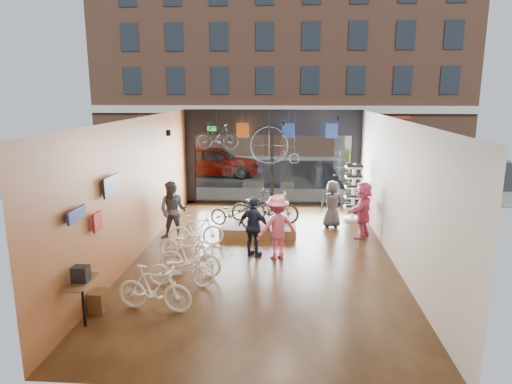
# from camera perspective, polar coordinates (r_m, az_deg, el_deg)

# --- Properties ---
(ground_plane) EXTENTS (7.00, 12.00, 0.04)m
(ground_plane) POSITION_cam_1_polar(r_m,az_deg,el_deg) (12.98, 1.01, -7.92)
(ground_plane) COLOR black
(ground_plane) RESTS_ON ground
(ceiling) EXTENTS (7.00, 12.00, 0.04)m
(ceiling) POSITION_cam_1_polar(r_m,az_deg,el_deg) (12.19, 1.08, 9.26)
(ceiling) COLOR black
(ceiling) RESTS_ON ground
(wall_left) EXTENTS (0.04, 12.00, 3.80)m
(wall_left) POSITION_cam_1_polar(r_m,az_deg,el_deg) (13.10, -14.52, 0.61)
(wall_left) COLOR #AD6532
(wall_left) RESTS_ON ground
(wall_right) EXTENTS (0.04, 12.00, 3.80)m
(wall_right) POSITION_cam_1_polar(r_m,az_deg,el_deg) (12.76, 17.04, 0.15)
(wall_right) COLOR beige
(wall_right) RESTS_ON ground
(wall_back) EXTENTS (7.00, 0.04, 3.80)m
(wall_back) POSITION_cam_1_polar(r_m,az_deg,el_deg) (6.69, -1.74, -10.46)
(wall_back) COLOR beige
(wall_back) RESTS_ON ground
(storefront) EXTENTS (7.00, 0.26, 3.80)m
(storefront) POSITION_cam_1_polar(r_m,az_deg,el_deg) (18.35, 2.04, 4.33)
(storefront) COLOR black
(storefront) RESTS_ON ground
(exit_sign) EXTENTS (0.35, 0.06, 0.18)m
(exit_sign) POSITION_cam_1_polar(r_m,az_deg,el_deg) (18.34, -5.53, 7.89)
(exit_sign) COLOR #198C26
(exit_sign) RESTS_ON storefront
(street_road) EXTENTS (30.00, 18.00, 0.02)m
(street_road) POSITION_cam_1_polar(r_m,az_deg,el_deg) (27.53, 2.68, 3.05)
(street_road) COLOR black
(street_road) RESTS_ON ground
(sidewalk_near) EXTENTS (30.00, 2.40, 0.12)m
(sidewalk_near) POSITION_cam_1_polar(r_m,az_deg,el_deg) (19.87, 2.12, -0.44)
(sidewalk_near) COLOR slate
(sidewalk_near) RESTS_ON ground
(sidewalk_far) EXTENTS (30.00, 2.00, 0.12)m
(sidewalk_far) POSITION_cam_1_polar(r_m,az_deg,el_deg) (31.47, 2.87, 4.37)
(sidewalk_far) COLOR slate
(sidewalk_far) RESTS_ON ground
(opposite_building) EXTENTS (26.00, 5.00, 14.00)m
(opposite_building) POSITION_cam_1_polar(r_m,az_deg,el_deg) (33.75, 3.10, 16.73)
(opposite_building) COLOR brown
(opposite_building) RESTS_ON ground
(street_car) EXTENTS (4.80, 1.93, 1.64)m
(street_car) POSITION_cam_1_polar(r_m,az_deg,el_deg) (24.75, -5.25, 3.88)
(street_car) COLOR gray
(street_car) RESTS_ON street_road
(box_truck) EXTENTS (2.30, 6.90, 2.72)m
(box_truck) POSITION_cam_1_polar(r_m,az_deg,el_deg) (23.67, 13.34, 4.53)
(box_truck) COLOR silver
(box_truck) RESTS_ON street_road
(floor_bike_1) EXTENTS (1.70, 0.69, 0.99)m
(floor_bike_1) POSITION_cam_1_polar(r_m,az_deg,el_deg) (9.92, -12.58, -11.68)
(floor_bike_1) COLOR white
(floor_bike_1) RESTS_ON ground_plane
(floor_bike_2) EXTENTS (1.62, 0.61, 0.84)m
(floor_bike_2) POSITION_cam_1_polar(r_m,az_deg,el_deg) (10.98, -9.37, -9.54)
(floor_bike_2) COLOR white
(floor_bike_2) RESTS_ON ground_plane
(floor_bike_3) EXTENTS (1.67, 0.73, 0.97)m
(floor_bike_3) POSITION_cam_1_polar(r_m,az_deg,el_deg) (11.52, -8.23, -8.09)
(floor_bike_3) COLOR white
(floor_bike_3) RESTS_ON ground_plane
(floor_bike_4) EXTENTS (1.59, 0.67, 0.82)m
(floor_bike_4) POSITION_cam_1_polar(r_m,az_deg,el_deg) (12.74, -8.71, -6.43)
(floor_bike_4) COLOR white
(floor_bike_4) RESTS_ON ground_plane
(floor_bike_5) EXTENTS (1.67, 0.74, 0.97)m
(floor_bike_5) POSITION_cam_1_polar(r_m,az_deg,el_deg) (13.63, -7.48, -4.78)
(floor_bike_5) COLOR white
(floor_bike_5) RESTS_ON ground_plane
(display_platform) EXTENTS (2.40, 1.80, 0.30)m
(display_platform) POSITION_cam_1_polar(r_m,az_deg,el_deg) (15.00, 0.39, -4.39)
(display_platform) COLOR brown
(display_platform) RESTS_ON ground_plane
(display_bike_left) EXTENTS (1.70, 1.05, 0.84)m
(display_bike_left) POSITION_cam_1_polar(r_m,az_deg,el_deg) (14.40, -2.83, -2.76)
(display_bike_left) COLOR #202624
(display_bike_left) RESTS_ON display_platform
(display_bike_mid) EXTENTS (1.84, 0.79, 1.07)m
(display_bike_mid) POSITION_cam_1_polar(r_m,az_deg,el_deg) (14.76, 2.00, -1.92)
(display_bike_mid) COLOR #202624
(display_bike_mid) RESTS_ON display_platform
(display_bike_right) EXTENTS (1.84, 1.51, 0.94)m
(display_bike_right) POSITION_cam_1_polar(r_m,az_deg,el_deg) (15.37, -0.11, -1.58)
(display_bike_right) COLOR #202624
(display_bike_right) RESTS_ON display_platform
(customer_1) EXTENTS (0.96, 0.79, 1.84)m
(customer_1) POSITION_cam_1_polar(r_m,az_deg,el_deg) (14.21, -10.31, -2.34)
(customer_1) COLOR #3F3F44
(customer_1) RESTS_ON ground_plane
(customer_2) EXTENTS (1.07, 0.82, 1.69)m
(customer_2) POSITION_cam_1_polar(r_m,az_deg,el_deg) (12.60, -0.24, -4.42)
(customer_2) COLOR #161C33
(customer_2) RESTS_ON ground_plane
(customer_3) EXTENTS (1.33, 1.10, 1.78)m
(customer_3) POSITION_cam_1_polar(r_m,az_deg,el_deg) (12.45, 2.66, -4.40)
(customer_3) COLOR #CC4C72
(customer_3) RESTS_ON ground_plane
(customer_4) EXTENTS (0.78, 0.52, 1.59)m
(customer_4) POSITION_cam_1_polar(r_m,az_deg,el_deg) (15.52, 9.48, -1.51)
(customer_4) COLOR #3F3F44
(customer_4) RESTS_ON ground_plane
(customer_5) EXTENTS (1.21, 1.71, 1.78)m
(customer_5) POSITION_cam_1_polar(r_m,az_deg,el_deg) (14.64, 13.23, -2.16)
(customer_5) COLOR #CC4C72
(customer_5) RESTS_ON ground_plane
(sunglasses_rack) EXTENTS (0.69, 0.60, 2.05)m
(sunglasses_rack) POSITION_cam_1_polar(r_m,az_deg,el_deg) (16.42, 12.07, -0.02)
(sunglasses_rack) COLOR white
(sunglasses_rack) RESTS_ON ground_plane
(wall_merch) EXTENTS (0.40, 2.40, 2.60)m
(wall_merch) POSITION_cam_1_polar(r_m,az_deg,el_deg) (10.06, -19.85, -6.87)
(wall_merch) COLOR navy
(wall_merch) RESTS_ON wall_left
(penny_farthing) EXTENTS (1.77, 0.06, 1.42)m
(penny_farthing) POSITION_cam_1_polar(r_m,az_deg,el_deg) (16.98, 2.64, 5.70)
(penny_farthing) COLOR black
(penny_farthing) RESTS_ON ceiling
(hung_bike) EXTENTS (1.60, 0.52, 0.95)m
(hung_bike) POSITION_cam_1_polar(r_m,az_deg,el_deg) (16.63, -4.94, 7.00)
(hung_bike) COLOR #202624
(hung_bike) RESTS_ON ceiling
(jersey_left) EXTENTS (0.45, 0.03, 0.55)m
(jersey_left) POSITION_cam_1_polar(r_m,az_deg,el_deg) (17.50, -1.71, 7.72)
(jersey_left) COLOR #CC5919
(jersey_left) RESTS_ON ceiling
(jersey_mid) EXTENTS (0.45, 0.03, 0.55)m
(jersey_mid) POSITION_cam_1_polar(r_m,az_deg,el_deg) (17.41, 4.06, 7.67)
(jersey_mid) COLOR #1E3F99
(jersey_mid) RESTS_ON ceiling
(jersey_right) EXTENTS (0.45, 0.03, 0.55)m
(jersey_right) POSITION_cam_1_polar(r_m,az_deg,el_deg) (17.49, 9.45, 7.55)
(jersey_right) COLOR #1E3F99
(jersey_right) RESTS_ON ceiling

